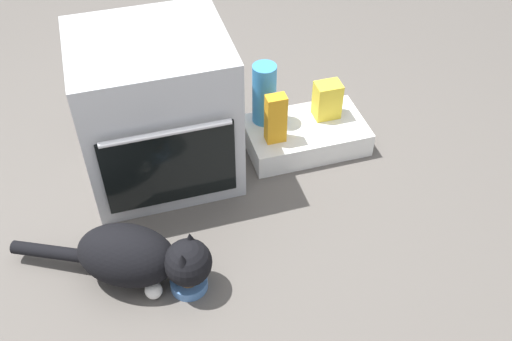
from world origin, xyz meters
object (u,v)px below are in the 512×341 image
at_px(food_bowl, 189,282).
at_px(snack_bag, 327,100).
at_px(juice_carton, 276,119).
at_px(oven, 156,110).
at_px(pantry_cabinet, 305,135).
at_px(cat, 138,257).
at_px(water_bottle, 264,94).

xyz_separation_m(food_bowl, snack_bag, (0.82, 0.69, 0.18)).
height_order(snack_bag, juice_carton, juice_carton).
distance_m(oven, pantry_cabinet, 0.73).
relative_size(cat, water_bottle, 2.45).
bearing_deg(juice_carton, snack_bag, 19.01).
bearing_deg(oven, water_bottle, 7.54).
bearing_deg(oven, food_bowl, -92.14).
bearing_deg(oven, pantry_cabinet, -2.61).
distance_m(food_bowl, water_bottle, 0.94).
distance_m(pantry_cabinet, juice_carton, 0.25).
relative_size(pantry_cabinet, water_bottle, 1.86).
xyz_separation_m(oven, food_bowl, (-0.03, -0.68, -0.31)).
bearing_deg(water_bottle, cat, -136.33).
distance_m(pantry_cabinet, water_bottle, 0.29).
bearing_deg(cat, snack_bag, 59.40).
height_order(cat, snack_bag, snack_bag).
xyz_separation_m(pantry_cabinet, juice_carton, (-0.17, -0.05, 0.18)).
relative_size(food_bowl, water_bottle, 0.47).
xyz_separation_m(pantry_cabinet, food_bowl, (-0.70, -0.65, -0.03)).
distance_m(snack_bag, juice_carton, 0.30).
height_order(cat, water_bottle, water_bottle).
distance_m(food_bowl, cat, 0.22).
xyz_separation_m(snack_bag, water_bottle, (-0.29, 0.05, 0.06)).
xyz_separation_m(pantry_cabinet, cat, (-0.87, -0.56, 0.08)).
distance_m(oven, snack_bag, 0.80).
height_order(pantry_cabinet, food_bowl, pantry_cabinet).
xyz_separation_m(oven, cat, (-0.19, -0.59, -0.20)).
bearing_deg(food_bowl, juice_carton, 48.23).
bearing_deg(oven, juice_carton, -9.50).
distance_m(oven, food_bowl, 0.75).
bearing_deg(juice_carton, water_bottle, 92.77).
height_order(snack_bag, water_bottle, water_bottle).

